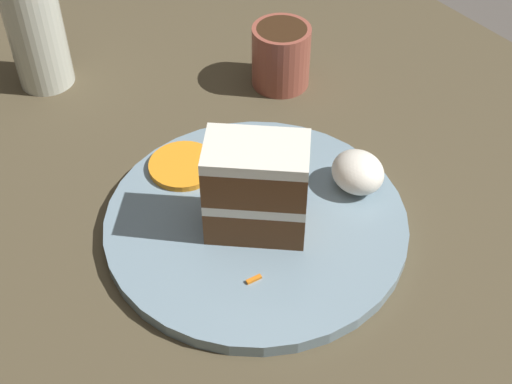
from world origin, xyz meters
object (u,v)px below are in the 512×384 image
object	(u,v)px
plate	(256,223)
cream_dollop	(358,172)
cake_slice	(256,188)
drinking_glass	(38,41)
coffee_mug	(281,54)
orange_garnish	(183,166)

from	to	relation	value
plate	cream_dollop	bearing A→B (deg)	-102.87
plate	cream_dollop	size ratio (longest dim) A/B	5.33
cake_slice	drinking_glass	world-z (taller)	drinking_glass
cream_dollop	drinking_glass	bearing A→B (deg)	24.46
plate	cream_dollop	world-z (taller)	cream_dollop
cream_dollop	drinking_glass	xyz separation A→B (m)	(0.38, 0.17, 0.02)
coffee_mug	drinking_glass	bearing A→B (deg)	53.13
cream_dollop	plate	bearing A→B (deg)	77.13
orange_garnish	coffee_mug	size ratio (longest dim) A/B	0.95
drinking_glass	coffee_mug	world-z (taller)	drinking_glass
plate	cake_slice	size ratio (longest dim) A/B	2.73
orange_garnish	drinking_glass	size ratio (longest dim) A/B	0.55
cake_slice	coffee_mug	distance (m)	0.26
plate	drinking_glass	bearing A→B (deg)	10.07
orange_garnish	coffee_mug	bearing A→B (deg)	-68.01
cream_dollop	coffee_mug	size ratio (longest dim) A/B	0.73
cream_dollop	coffee_mug	distance (m)	0.21
cake_slice	orange_garnish	distance (m)	0.12
cake_slice	plate	bearing A→B (deg)	-173.42
orange_garnish	coffee_mug	xyz separation A→B (m)	(0.08, -0.19, 0.02)
orange_garnish	plate	bearing A→B (deg)	-169.40
cake_slice	drinking_glass	xyz separation A→B (m)	(0.36, 0.06, -0.01)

